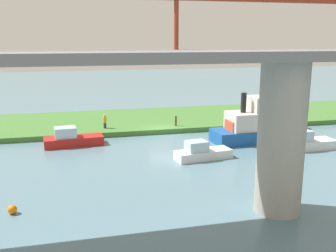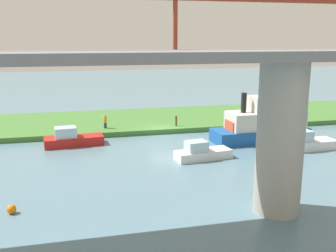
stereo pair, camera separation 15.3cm
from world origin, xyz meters
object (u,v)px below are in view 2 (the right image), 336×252
(skiff_small, at_px, (201,152))
(marker_buoy, at_px, (12,209))
(mooring_post, at_px, (176,121))
(motorboat_white, at_px, (72,139))
(pontoon_yellow, at_px, (264,123))
(bridge_pylon, at_px, (280,139))
(person_on_bank, at_px, (105,121))
(houseboat_blue, at_px, (305,143))

(skiff_small, distance_m, marker_buoy, 14.74)
(skiff_small, xyz_separation_m, marker_buoy, (13.03, 6.89, -0.28))
(mooring_post, distance_m, motorboat_white, 10.87)
(skiff_small, relative_size, marker_buoy, 9.25)
(pontoon_yellow, bearing_deg, motorboat_white, -7.93)
(bridge_pylon, distance_m, person_on_bank, 21.82)
(bridge_pylon, height_order, person_on_bank, bridge_pylon)
(mooring_post, height_order, skiff_small, mooring_post)
(person_on_bank, xyz_separation_m, pontoon_yellow, (-13.94, 6.36, 0.48))
(houseboat_blue, height_order, marker_buoy, houseboat_blue)
(houseboat_blue, height_order, skiff_small, houseboat_blue)
(skiff_small, height_order, marker_buoy, skiff_small)
(mooring_post, distance_m, skiff_small, 9.68)
(houseboat_blue, bearing_deg, motorboat_white, -16.97)
(mooring_post, xyz_separation_m, motorboat_white, (10.35, 3.31, -0.42))
(bridge_pylon, height_order, houseboat_blue, bridge_pylon)
(bridge_pylon, height_order, skiff_small, bridge_pylon)
(bridge_pylon, distance_m, skiff_small, 10.55)
(motorboat_white, height_order, houseboat_blue, houseboat_blue)
(mooring_post, xyz_separation_m, houseboat_blue, (-8.91, 9.18, -0.41))
(pontoon_yellow, height_order, motorboat_white, pontoon_yellow)
(marker_buoy, bearing_deg, skiff_small, -152.11)
(mooring_post, distance_m, pontoon_yellow, 8.90)
(bridge_pylon, bearing_deg, houseboat_blue, -128.75)
(skiff_small, bearing_deg, motorboat_white, -32.70)
(houseboat_blue, relative_size, marker_buoy, 10.30)
(bridge_pylon, xyz_separation_m, skiff_small, (1.05, -9.87, -3.57))
(motorboat_white, distance_m, skiff_small, 11.77)
(mooring_post, height_order, marker_buoy, mooring_post)
(mooring_post, height_order, houseboat_blue, houseboat_blue)
(bridge_pylon, height_order, motorboat_white, bridge_pylon)
(houseboat_blue, bearing_deg, marker_buoy, 18.24)
(houseboat_blue, distance_m, marker_buoy, 23.57)
(motorboat_white, relative_size, houseboat_blue, 1.01)
(person_on_bank, xyz_separation_m, marker_buoy, (6.35, 17.23, -0.95))
(pontoon_yellow, bearing_deg, houseboat_blue, 121.02)
(pontoon_yellow, relative_size, houseboat_blue, 1.75)
(pontoon_yellow, bearing_deg, person_on_bank, -24.54)
(bridge_pylon, xyz_separation_m, marker_buoy, (14.07, -2.98, -3.84))
(motorboat_white, height_order, skiff_small, motorboat_white)
(motorboat_white, xyz_separation_m, skiff_small, (-9.90, 6.36, -0.07))
(motorboat_white, relative_size, marker_buoy, 10.45)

